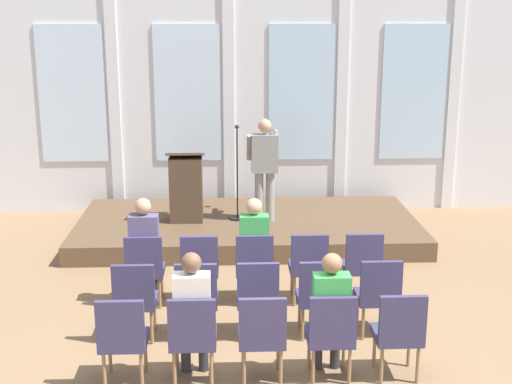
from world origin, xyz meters
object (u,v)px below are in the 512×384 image
(speaker, at_px, (265,162))
(chair_r1_c2, at_px, (258,294))
(audience_r0_c0, at_px, (145,246))
(chair_r2_c2, at_px, (262,332))
(audience_r0_c2, at_px, (254,245))
(mic_stand, at_px, (237,199))
(chair_r2_c4, at_px, (399,330))
(chair_r1_c0, at_px, (135,296))
(chair_r2_c1, at_px, (193,334))
(chair_r1_c4, at_px, (378,292))
(chair_r2_c3, at_px, (331,331))
(chair_r1_c1, at_px, (197,295))
(chair_r0_c2, at_px, (254,264))
(audience_r2_c3, at_px, (330,309))
(chair_r1_c3, at_px, (318,293))
(chair_r2_c0, at_px, (123,335))
(chair_r0_c1, at_px, (200,265))
(chair_r0_c4, at_px, (362,262))
(chair_r0_c0, at_px, (145,265))
(lectern, at_px, (186,187))
(audience_r2_c1, at_px, (193,310))
(chair_r0_c3, at_px, (308,263))

(speaker, height_order, chair_r1_c2, speaker)
(audience_r0_c0, xyz_separation_m, chair_r2_c2, (1.36, -1.99, -0.23))
(audience_r0_c0, xyz_separation_m, audience_r0_c2, (1.36, 0.00, -0.01))
(mic_stand, xyz_separation_m, chair_r2_c4, (1.52, -4.66, -0.10))
(chair_r1_c0, height_order, chair_r1_c2, same)
(chair_r2_c1, height_order, chair_r2_c2, same)
(chair_r1_c4, bearing_deg, chair_r2_c3, -125.34)
(chair_r1_c1, relative_size, chair_r2_c4, 1.00)
(chair_r1_c2, bearing_deg, chair_r2_c1, -125.34)
(speaker, distance_m, chair_r0_c2, 2.75)
(chair_r1_c1, bearing_deg, audience_r2_c3, -32.83)
(chair_r1_c3, relative_size, chair_r2_c0, 1.00)
(chair_r1_c1, height_order, chair_r2_c0, same)
(chair_r1_c2, bearing_deg, chair_r1_c1, 180.00)
(chair_r0_c1, height_order, chair_r1_c0, same)
(chair_r1_c3, height_order, audience_r2_c3, audience_r2_c3)
(speaker, relative_size, chair_r0_c4, 1.76)
(chair_r0_c0, height_order, chair_r0_c4, same)
(mic_stand, height_order, chair_r0_c4, mic_stand)
(chair_r0_c2, height_order, chair_r1_c3, same)
(chair_r0_c1, xyz_separation_m, chair_r2_c2, (0.68, -1.91, 0.00))
(audience_r0_c0, height_order, chair_r2_c2, audience_r0_c0)
(speaker, distance_m, lectern, 1.32)
(chair_r0_c2, height_order, chair_r1_c4, same)
(audience_r0_c0, distance_m, chair_r2_c1, 2.12)
(chair_r1_c3, xyz_separation_m, audience_r2_c1, (-1.36, -0.88, 0.21))
(chair_r0_c0, height_order, chair_r2_c3, same)
(chair_r1_c0, relative_size, chair_r1_c4, 1.00)
(chair_r1_c1, xyz_separation_m, chair_r1_c2, (0.68, 0.00, 0.00))
(chair_r0_c3, distance_m, chair_r1_c1, 1.66)
(chair_r2_c2, bearing_deg, chair_r0_c3, 70.48)
(chair_r0_c1, height_order, chair_r1_c2, same)
(chair_r2_c2, bearing_deg, chair_r2_c1, 180.00)
(speaker, bearing_deg, audience_r0_c0, -122.40)
(chair_r2_c1, relative_size, chair_r2_c2, 1.00)
(audience_r0_c0, relative_size, chair_r2_c2, 1.47)
(audience_r0_c2, relative_size, chair_r1_c0, 1.46)
(mic_stand, relative_size, audience_r2_c1, 1.15)
(audience_r0_c0, distance_m, chair_r1_c3, 2.30)
(chair_r0_c1, height_order, chair_r2_c1, same)
(audience_r0_c2, bearing_deg, chair_r0_c0, -176.67)
(chair_r2_c3, bearing_deg, audience_r2_c3, 90.00)
(chair_r0_c0, relative_size, chair_r2_c3, 1.00)
(chair_r2_c0, height_order, audience_r2_c3, audience_r2_c3)
(chair_r1_c3, height_order, chair_r1_c4, same)
(chair_r1_c3, height_order, chair_r2_c4, same)
(chair_r0_c2, height_order, audience_r0_c2, audience_r0_c2)
(chair_r0_c0, bearing_deg, chair_r1_c0, -90.00)
(chair_r0_c0, relative_size, audience_r0_c0, 0.68)
(chair_r1_c1, relative_size, chair_r1_c2, 1.00)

